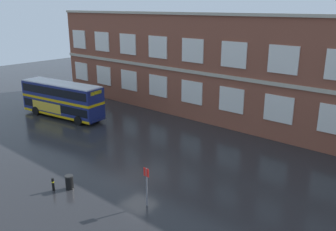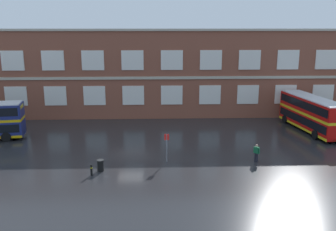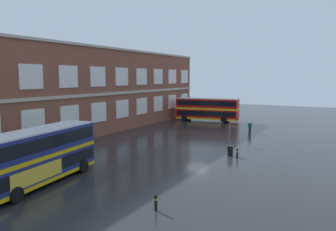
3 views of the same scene
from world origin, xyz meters
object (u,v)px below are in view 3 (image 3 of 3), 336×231
double_decker_near (37,156)px  safety_bollard_east (237,153)px  safety_bollard_west (156,202)px  station_litter_bin (230,151)px  bus_stand_flag (230,130)px  double_decker_middle (207,109)px  waiting_passenger (250,127)px

double_decker_near → safety_bollard_east: double_decker_near is taller
double_decker_near → safety_bollard_west: (0.13, -10.03, -1.66)m
double_decker_near → station_litter_bin: bearing=-32.0°
double_decker_near → safety_bollard_west: 10.17m
station_litter_bin → safety_bollard_west: station_litter_bin is taller
double_decker_near → bus_stand_flag: double_decker_near is taller
safety_bollard_west → safety_bollard_east: 14.64m
double_decker_middle → safety_bollard_east: size_ratio=11.83×
double_decker_near → waiting_passenger: bearing=-15.0°
waiting_passenger → station_litter_bin: bearing=-172.9°
waiting_passenger → safety_bollard_west: bearing=-175.8°
double_decker_near → bus_stand_flag: bearing=-19.8°
double_decker_middle → station_litter_bin: (-23.32, -11.92, -1.63)m
station_litter_bin → safety_bollard_west: 15.26m
double_decker_near → double_decker_middle: size_ratio=1.00×
station_litter_bin → safety_bollard_east: station_litter_bin is taller
waiting_passenger → bus_stand_flag: 8.29m
waiting_passenger → safety_bollard_west: waiting_passenger is taller
waiting_passenger → bus_stand_flag: bus_stand_flag is taller
bus_stand_flag → safety_bollard_east: 7.13m
safety_bollard_west → safety_bollard_east: size_ratio=1.00×
safety_bollard_west → waiting_passenger: bearing=4.2°
safety_bollard_east → station_litter_bin: bearing=55.6°
safety_bollard_west → double_decker_middle: bearing=17.7°
double_decker_near → double_decker_middle: (38.71, 2.31, 0.00)m
waiting_passenger → station_litter_bin: waiting_passenger is taller
double_decker_near → waiting_passenger: (29.43, -7.87, -1.22)m
double_decker_near → safety_bollard_east: (14.76, -10.54, -1.66)m
double_decker_near → station_litter_bin: double_decker_near is taller
bus_stand_flag → double_decker_middle: bearing=29.6°
double_decker_near → bus_stand_flag: size_ratio=4.17×
bus_stand_flag → station_litter_bin: (-5.79, -1.98, -1.12)m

